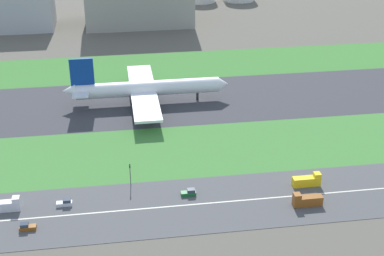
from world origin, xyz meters
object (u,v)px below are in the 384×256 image
truck_2 (6,205)px  car_3 (65,203)px  terminal_building (4,5)px  traffic_light (130,173)px  airliner (144,89)px  truck_1 (307,181)px  car_1 (189,193)px  truck_0 (307,200)px  car_0 (27,227)px

truck_2 → car_3: bearing=0.0°
car_3 → terminal_building: (-40.94, 182.00, 12.07)m
truck_2 → traffic_light: size_ratio=1.17×
airliner → truck_1: airliner is taller
truck_1 → terminal_building: terminal_building is taller
terminal_building → truck_1: bearing=-58.3°
truck_1 → truck_2: (-87.39, 0.00, 0.00)m
car_1 → truck_0: (32.16, -10.00, 0.75)m
truck_2 → car_0: bearing=-56.3°
car_0 → terminal_building: (-31.50, 192.00, 12.07)m
truck_2 → traffic_light: (35.07, 7.99, 2.62)m
airliner → traffic_light: bearing=-98.1°
truck_2 → car_3: truck_2 is taller
car_0 → truck_1: bearing=-172.9°
car_0 → traffic_light: traffic_light is taller
airliner → terminal_building: size_ratio=1.24×
airliner → terminal_building: 133.12m
airliner → terminal_building: (-68.40, 114.00, 6.76)m
truck_1 → car_0: (-80.73, -10.00, -0.75)m
truck_2 → terminal_building: bearing=97.8°
truck_2 → terminal_building: terminal_building is taller
airliner → car_0: (-36.90, -78.00, -5.31)m
truck_1 → traffic_light: traffic_light is taller
car_3 → traffic_light: (18.96, 7.99, 3.37)m
car_0 → terminal_building: 194.94m
truck_0 → car_3: truck_0 is taller
airliner → car_3: bearing=-112.0°
truck_1 → truck_2: bearing=180.0°
truck_0 → truck_2: size_ratio=1.00×
car_3 → car_0: 13.76m
truck_0 → truck_2: bearing=-6.8°
car_1 → car_3: bearing=180.0°
truck_2 → traffic_light: 36.06m
car_1 → truck_2: truck_2 is taller
truck_0 → truck_1: size_ratio=1.00×
car_1 → car_0: (-44.97, -10.00, 0.00)m
truck_0 → car_3: size_ratio=1.91×
airliner → truck_2: size_ratio=7.74×
terminal_building → car_0: bearing=-80.7°
truck_0 → terminal_building: size_ratio=0.16×
car_1 → truck_1: (35.75, -0.00, 0.75)m
car_0 → traffic_light: size_ratio=0.61×
truck_1 → traffic_light: (-52.32, 7.99, 2.62)m
car_3 → airliner: bearing=68.0°
terminal_building → airliner: bearing=-59.0°
truck_2 → car_0: 12.04m
car_0 → terminal_building: bearing=-80.7°
airliner → car_0: size_ratio=14.77×
car_1 → truck_2: bearing=-180.0°
truck_2 → terminal_building: 184.03m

